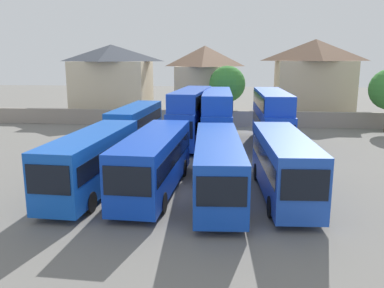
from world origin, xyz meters
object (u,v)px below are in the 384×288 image
bus_6 (191,114)px  house_terrace_centre (205,81)px  bus_5 (136,122)px  bus_3 (218,164)px  bus_2 (154,159)px  bus_1 (93,159)px  tree_left_of_lot (227,84)px  bus_4 (284,163)px  house_terrace_left (112,80)px  house_terrace_right (314,79)px  bus_8 (272,116)px  bus_7 (217,115)px

bus_6 → house_terrace_centre: (0.13, 17.23, 1.96)m
bus_5 → bus_3: bearing=32.7°
bus_2 → house_terrace_centre: 31.12m
bus_2 → house_terrace_centre: house_terrace_centre is taller
bus_1 → bus_2: 3.64m
bus_3 → bus_2: bearing=-99.7°
tree_left_of_lot → bus_2: bearing=-98.7°
bus_4 → bus_6: (-6.65, 14.02, 0.78)m
bus_4 → house_terrace_left: bearing=-151.7°
bus_2 → house_terrace_right: 34.65m
bus_8 → house_terrace_centre: bearing=-159.4°
bus_4 → bus_6: bearing=-157.7°
house_terrace_right → bus_6: bearing=-129.5°
bus_2 → bus_5: size_ratio=1.02×
bus_4 → tree_left_of_lot: bearing=-175.5°
bus_1 → bus_6: size_ratio=0.97×
bus_2 → house_terrace_centre: (0.97, 30.98, 2.77)m
bus_6 → house_terrace_right: bearing=144.8°
bus_1 → house_terrace_right: 36.68m
bus_5 → bus_8: (12.41, -0.18, 0.82)m
bus_4 → bus_5: (-11.78, 13.88, -0.08)m
house_terrace_left → bus_7: bearing=-49.8°
bus_8 → house_terrace_left: (-19.69, 17.65, 2.07)m
bus_7 → house_terrace_right: house_terrace_right is taller
bus_7 → house_terrace_centre: house_terrace_centre is taller
tree_left_of_lot → bus_7: bearing=-93.5°
bus_6 → bus_2: bearing=0.8°
house_terrace_left → tree_left_of_lot: 16.35m
house_terrace_left → tree_left_of_lot: (15.58, -4.98, -0.16)m
bus_6 → tree_left_of_lot: 12.89m
bus_3 → tree_left_of_lot: bearing=176.1°
bus_5 → bus_7: size_ratio=0.96×
bus_7 → house_terrace_right: 21.27m
bus_3 → bus_6: bus_6 is taller
house_terrace_centre → bus_8: bearing=-67.8°
bus_5 → house_terrace_left: bearing=-154.5°
house_terrace_left → house_terrace_centre: 12.55m
bus_4 → bus_7: size_ratio=0.92×
bus_1 → bus_6: bus_6 is taller
bus_1 → house_terrace_right: size_ratio=1.05×
bus_7 → house_terrace_right: size_ratio=1.10×
bus_5 → house_terrace_centre: bearing=166.0°
tree_left_of_lot → bus_5: bearing=-123.6°
house_terrace_left → house_terrace_centre: (12.55, -0.11, -0.08)m
bus_1 → house_terrace_right: (18.69, 31.40, 3.14)m
bus_7 → bus_2: bearing=-15.1°
bus_5 → bus_8: bearing=92.0°
bus_2 → bus_6: size_ratio=1.00×
bus_2 → tree_left_of_lot: 26.56m
bus_6 → bus_7: 2.40m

